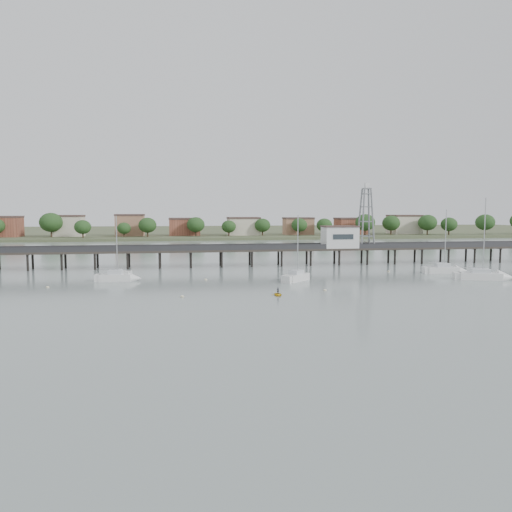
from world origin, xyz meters
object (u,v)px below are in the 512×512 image
at_px(pier, 236,250).
at_px(yellow_dinghy, 278,295).
at_px(sailboat_c, 300,277).
at_px(sailboat_b, 122,277).
at_px(white_tender, 122,273).
at_px(lattice_tower, 366,218).
at_px(sailboat_e, 449,270).
at_px(sailboat_d, 490,276).

relative_size(pier, yellow_dinghy, 64.08).
bearing_deg(yellow_dinghy, sailboat_c, 64.19).
bearing_deg(sailboat_c, yellow_dinghy, -158.96).
distance_m(sailboat_b, white_tender, 8.31).
height_order(sailboat_b, white_tender, sailboat_b).
relative_size(lattice_tower, sailboat_c, 1.22).
relative_size(lattice_tower, sailboat_b, 1.23).
xyz_separation_m(sailboat_e, sailboat_d, (2.24, -10.45, -0.01)).
relative_size(sailboat_c, yellow_dinghy, 5.43).
distance_m(sailboat_c, sailboat_b, 32.85).
bearing_deg(yellow_dinghy, lattice_tower, 53.12).
distance_m(lattice_tower, sailboat_e, 24.43).
bearing_deg(sailboat_d, sailboat_e, 119.34).
bearing_deg(yellow_dinghy, white_tender, 132.32).
height_order(white_tender, yellow_dinghy, white_tender).
xyz_separation_m(sailboat_b, sailboat_d, (68.03, -8.94, -0.02)).
xyz_separation_m(white_tender, yellow_dinghy, (26.16, -28.10, -0.44)).
xyz_separation_m(sailboat_c, sailboat_b, (-32.55, 4.36, 0.00)).
bearing_deg(lattice_tower, sailboat_c, -131.83).
xyz_separation_m(sailboat_c, yellow_dinghy, (-7.28, -15.48, -0.64)).
relative_size(sailboat_e, sailboat_c, 1.09).
xyz_separation_m(sailboat_b, white_tender, (-0.89, 8.26, -0.21)).
relative_size(sailboat_e, sailboat_b, 1.10).
height_order(sailboat_e, sailboat_c, sailboat_e).
relative_size(white_tender, yellow_dinghy, 1.64).
xyz_separation_m(pier, white_tender, (-24.48, -12.56, -3.36)).
xyz_separation_m(pier, sailboat_b, (-23.59, -20.82, -3.15)).
distance_m(lattice_tower, sailboat_c, 35.37).
bearing_deg(white_tender, lattice_tower, 22.21).
bearing_deg(pier, sailboat_d, -33.81).
bearing_deg(lattice_tower, sailboat_b, -159.30).
distance_m(pier, yellow_dinghy, 40.87).
distance_m(lattice_tower, yellow_dinghy, 51.63).
bearing_deg(yellow_dinghy, pier, 91.74).
bearing_deg(pier, sailboat_b, -138.57).
distance_m(pier, sailboat_b, 31.62).
relative_size(lattice_tower, yellow_dinghy, 6.62).
relative_size(pier, white_tender, 39.14).
bearing_deg(sailboat_c, sailboat_d, -51.14).
height_order(sailboat_b, yellow_dinghy, sailboat_b).
bearing_deg(sailboat_e, lattice_tower, 126.32).
bearing_deg(pier, sailboat_e, -24.59).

